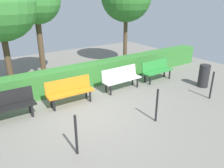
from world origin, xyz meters
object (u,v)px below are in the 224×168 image
bench_white (121,77)px  trash_bin (204,76)px  bench_black (8,104)px  bench_orange (70,90)px  bench_green (157,69)px

bench_white → trash_bin: size_ratio=1.79×
trash_bin → bench_black: bearing=-13.7°
bench_white → bench_orange: size_ratio=1.02×
bench_green → bench_black: same height
bench_green → bench_black: bearing=-2.2°
bench_white → bench_black: size_ratio=1.10×
bench_green → trash_bin: 1.88m
bench_green → bench_white: size_ratio=0.94×
bench_black → trash_bin: bearing=167.7°
bench_orange → bench_white: bearing=-177.2°
bench_green → bench_orange: 4.01m
bench_green → trash_bin: size_ratio=1.68×
bench_green → bench_black: 5.90m
bench_white → bench_black: bearing=-1.3°
bench_white → bench_orange: 2.15m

